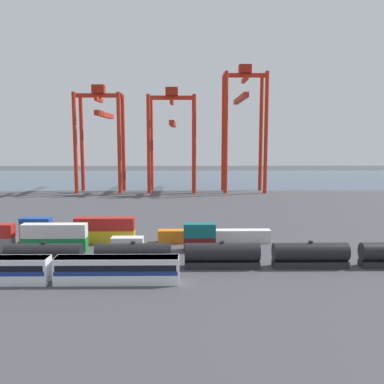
% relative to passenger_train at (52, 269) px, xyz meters
% --- Properties ---
extents(ground_plane, '(420.00, 420.00, 0.00)m').
position_rel_passenger_train_xyz_m(ground_plane, '(9.14, 59.93, -2.14)').
color(ground_plane, '#424247').
extents(harbour_water, '(400.00, 110.00, 0.01)m').
position_rel_passenger_train_xyz_m(harbour_water, '(9.14, 164.34, -2.14)').
color(harbour_water, '#384C60').
rests_on(harbour_water, ground_plane).
extents(passenger_train, '(37.32, 3.14, 3.90)m').
position_rel_passenger_train_xyz_m(passenger_train, '(0.00, 0.00, 0.00)').
color(passenger_train, silver).
rests_on(passenger_train, ground_plane).
extents(freight_tank_row, '(70.78, 3.00, 4.46)m').
position_rel_passenger_train_xyz_m(freight_tank_row, '(25.62, 7.18, -0.02)').
color(freight_tank_row, '#232326').
rests_on(freight_tank_row, ground_plane).
extents(shipping_container_2, '(12.10, 2.44, 2.60)m').
position_rel_passenger_train_xyz_m(shipping_container_2, '(-5.24, 17.88, -0.84)').
color(shipping_container_2, '#197538').
rests_on(shipping_container_2, ground_plane).
extents(shipping_container_3, '(12.10, 2.44, 2.60)m').
position_rel_passenger_train_xyz_m(shipping_container_3, '(-5.24, 17.88, 1.76)').
color(shipping_container_3, silver).
rests_on(shipping_container_3, shipping_container_2).
extents(shipping_container_4, '(6.04, 2.44, 2.60)m').
position_rel_passenger_train_xyz_m(shipping_container_4, '(8.50, 17.88, -0.84)').
color(shipping_container_4, silver).
rests_on(shipping_container_4, ground_plane).
extents(shipping_container_5, '(6.04, 2.44, 2.60)m').
position_rel_passenger_train_xyz_m(shipping_container_5, '(22.24, 17.88, -0.84)').
color(shipping_container_5, maroon).
rests_on(shipping_container_5, ground_plane).
extents(shipping_container_6, '(6.04, 2.44, 2.60)m').
position_rel_passenger_train_xyz_m(shipping_container_6, '(22.24, 17.88, 1.76)').
color(shipping_container_6, '#146066').
rests_on(shipping_container_6, shipping_container_5).
extents(shipping_container_9, '(6.04, 2.44, 2.60)m').
position_rel_passenger_train_xyz_m(shipping_container_9, '(-10.91, 23.99, -0.84)').
color(shipping_container_9, '#AD211C').
rests_on(shipping_container_9, ground_plane).
extents(shipping_container_10, '(6.04, 2.44, 2.60)m').
position_rel_passenger_train_xyz_m(shipping_container_10, '(-10.91, 23.99, 1.76)').
color(shipping_container_10, '#1C4299').
rests_on(shipping_container_10, shipping_container_9).
extents(shipping_container_11, '(12.10, 2.44, 2.60)m').
position_rel_passenger_train_xyz_m(shipping_container_11, '(3.04, 23.99, -0.84)').
color(shipping_container_11, gold).
rests_on(shipping_container_11, ground_plane).
extents(shipping_container_12, '(12.10, 2.44, 2.60)m').
position_rel_passenger_train_xyz_m(shipping_container_12, '(3.04, 23.99, 1.76)').
color(shipping_container_12, '#AD211C').
rests_on(shipping_container_12, shipping_container_11).
extents(shipping_container_13, '(6.04, 2.44, 2.60)m').
position_rel_passenger_train_xyz_m(shipping_container_13, '(16.98, 23.99, -0.84)').
color(shipping_container_13, orange).
rests_on(shipping_container_13, ground_plane).
extents(shipping_container_14, '(12.10, 2.44, 2.60)m').
position_rel_passenger_train_xyz_m(shipping_container_14, '(30.93, 23.99, -0.84)').
color(shipping_container_14, silver).
rests_on(shipping_container_14, ground_plane).
extents(gantry_crane_west, '(18.58, 33.86, 42.08)m').
position_rel_passenger_train_xyz_m(gantry_crane_west, '(-14.78, 109.95, 23.77)').
color(gantry_crane_west, red).
rests_on(gantry_crane_west, ground_plane).
extents(gantry_crane_central, '(19.12, 35.16, 41.23)m').
position_rel_passenger_train_xyz_m(gantry_crane_central, '(13.95, 110.07, 22.68)').
color(gantry_crane_central, red).
rests_on(gantry_crane_central, ground_plane).
extents(gantry_crane_east, '(17.10, 36.85, 49.89)m').
position_rel_passenger_train_xyz_m(gantry_crane_east, '(42.68, 110.09, 28.37)').
color(gantry_crane_east, red).
rests_on(gantry_crane_east, ground_plane).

